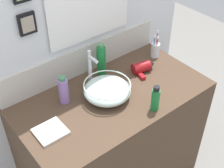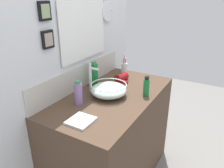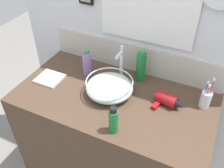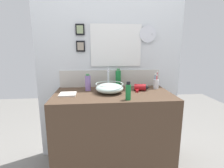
{
  "view_description": "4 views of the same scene",
  "coord_description": "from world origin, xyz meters",
  "px_view_note": "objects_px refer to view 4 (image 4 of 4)",
  "views": [
    {
      "loc": [
        -0.94,
        -1.17,
        2.2
      ],
      "look_at": [
        -0.01,
        0.0,
        1.01
      ],
      "focal_mm": 50.0,
      "sensor_mm": 36.0,
      "label": 1
    },
    {
      "loc": [
        -1.44,
        -0.82,
        1.69
      ],
      "look_at": [
        -0.01,
        0.0,
        1.01
      ],
      "focal_mm": 35.0,
      "sensor_mm": 36.0,
      "label": 2
    },
    {
      "loc": [
        0.49,
        -1.06,
        1.96
      ],
      "look_at": [
        -0.01,
        0.0,
        1.01
      ],
      "focal_mm": 40.0,
      "sensor_mm": 36.0,
      "label": 3
    },
    {
      "loc": [
        -0.18,
        -1.79,
        1.39
      ],
      "look_at": [
        -0.01,
        0.0,
        1.01
      ],
      "focal_mm": 28.0,
      "sensor_mm": 36.0,
      "label": 4
    }
  ],
  "objects_px": {
    "shampoo_bottle": "(128,91)",
    "hand_towel": "(68,94)",
    "toothbrush_cup": "(156,84)",
    "hair_drier": "(141,88)",
    "lotion_bottle": "(118,79)",
    "glass_bowl_sink": "(109,88)",
    "spray_bottle": "(88,83)",
    "faucet": "(108,77)"
  },
  "relations": [
    {
      "from": "hair_drier",
      "to": "toothbrush_cup",
      "type": "xyz_separation_m",
      "value": [
        0.2,
        0.09,
        0.02
      ]
    },
    {
      "from": "faucet",
      "to": "hand_towel",
      "type": "xyz_separation_m",
      "value": [
        -0.43,
        -0.22,
        -0.13
      ]
    },
    {
      "from": "glass_bowl_sink",
      "to": "toothbrush_cup",
      "type": "bearing_deg",
      "value": 14.34
    },
    {
      "from": "hair_drier",
      "to": "lotion_bottle",
      "type": "height_order",
      "value": "lotion_bottle"
    },
    {
      "from": "faucet",
      "to": "shampoo_bottle",
      "type": "relative_size",
      "value": 1.45
    },
    {
      "from": "hand_towel",
      "to": "shampoo_bottle",
      "type": "bearing_deg",
      "value": -20.78
    },
    {
      "from": "shampoo_bottle",
      "to": "hand_towel",
      "type": "bearing_deg",
      "value": 159.22
    },
    {
      "from": "hand_towel",
      "to": "glass_bowl_sink",
      "type": "bearing_deg",
      "value": 5.71
    },
    {
      "from": "hair_drier",
      "to": "lotion_bottle",
      "type": "xyz_separation_m",
      "value": [
        -0.24,
        0.16,
        0.07
      ]
    },
    {
      "from": "glass_bowl_sink",
      "to": "shampoo_bottle",
      "type": "distance_m",
      "value": 0.31
    },
    {
      "from": "faucet",
      "to": "toothbrush_cup",
      "type": "xyz_separation_m",
      "value": [
        0.56,
        -0.03,
        -0.08
      ]
    },
    {
      "from": "lotion_bottle",
      "to": "spray_bottle",
      "type": "height_order",
      "value": "lotion_bottle"
    },
    {
      "from": "glass_bowl_sink",
      "to": "shampoo_bottle",
      "type": "height_order",
      "value": "shampoo_bottle"
    },
    {
      "from": "lotion_bottle",
      "to": "hand_towel",
      "type": "distance_m",
      "value": 0.62
    },
    {
      "from": "toothbrush_cup",
      "to": "shampoo_bottle",
      "type": "distance_m",
      "value": 0.58
    },
    {
      "from": "glass_bowl_sink",
      "to": "hand_towel",
      "type": "bearing_deg",
      "value": -174.29
    },
    {
      "from": "hair_drier",
      "to": "shampoo_bottle",
      "type": "xyz_separation_m",
      "value": [
        -0.21,
        -0.32,
        0.04
      ]
    },
    {
      "from": "lotion_bottle",
      "to": "faucet",
      "type": "bearing_deg",
      "value": -157.53
    },
    {
      "from": "spray_bottle",
      "to": "lotion_bottle",
      "type": "bearing_deg",
      "value": 14.85
    },
    {
      "from": "faucet",
      "to": "toothbrush_cup",
      "type": "bearing_deg",
      "value": -2.94
    },
    {
      "from": "glass_bowl_sink",
      "to": "hair_drier",
      "type": "height_order",
      "value": "glass_bowl_sink"
    },
    {
      "from": "spray_bottle",
      "to": "faucet",
      "type": "bearing_deg",
      "value": 10.61
    },
    {
      "from": "shampoo_bottle",
      "to": "hand_towel",
      "type": "height_order",
      "value": "shampoo_bottle"
    },
    {
      "from": "faucet",
      "to": "toothbrush_cup",
      "type": "distance_m",
      "value": 0.57
    },
    {
      "from": "lotion_bottle",
      "to": "shampoo_bottle",
      "type": "xyz_separation_m",
      "value": [
        0.03,
        -0.49,
        -0.03
      ]
    },
    {
      "from": "hair_drier",
      "to": "shampoo_bottle",
      "type": "bearing_deg",
      "value": -122.77
    },
    {
      "from": "hair_drier",
      "to": "lotion_bottle",
      "type": "relative_size",
      "value": 0.78
    },
    {
      "from": "shampoo_bottle",
      "to": "toothbrush_cup",
      "type": "bearing_deg",
      "value": 45.05
    },
    {
      "from": "spray_bottle",
      "to": "shampoo_bottle",
      "type": "bearing_deg",
      "value": -45.63
    },
    {
      "from": "shampoo_bottle",
      "to": "spray_bottle",
      "type": "xyz_separation_m",
      "value": [
        -0.39,
        0.39,
        0.01
      ]
    },
    {
      "from": "shampoo_bottle",
      "to": "hand_towel",
      "type": "distance_m",
      "value": 0.63
    },
    {
      "from": "toothbrush_cup",
      "to": "lotion_bottle",
      "type": "distance_m",
      "value": 0.45
    },
    {
      "from": "faucet",
      "to": "shampoo_bottle",
      "type": "xyz_separation_m",
      "value": [
        0.15,
        -0.44,
        -0.06
      ]
    },
    {
      "from": "glass_bowl_sink",
      "to": "toothbrush_cup",
      "type": "xyz_separation_m",
      "value": [
        0.56,
        0.14,
        0.0
      ]
    },
    {
      "from": "faucet",
      "to": "hair_drier",
      "type": "distance_m",
      "value": 0.39
    },
    {
      "from": "toothbrush_cup",
      "to": "lotion_bottle",
      "type": "bearing_deg",
      "value": 169.76
    },
    {
      "from": "faucet",
      "to": "lotion_bottle",
      "type": "distance_m",
      "value": 0.14
    },
    {
      "from": "lotion_bottle",
      "to": "spray_bottle",
      "type": "distance_m",
      "value": 0.37
    },
    {
      "from": "spray_bottle",
      "to": "hair_drier",
      "type": "bearing_deg",
      "value": -6.73
    },
    {
      "from": "faucet",
      "to": "hand_towel",
      "type": "height_order",
      "value": "faucet"
    },
    {
      "from": "glass_bowl_sink",
      "to": "shampoo_bottle",
      "type": "relative_size",
      "value": 1.71
    },
    {
      "from": "hair_drier",
      "to": "spray_bottle",
      "type": "relative_size",
      "value": 0.95
    }
  ]
}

